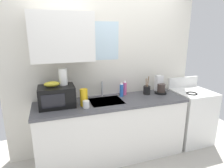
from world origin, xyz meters
name	(u,v)px	position (x,y,z in m)	size (l,w,h in m)	color
kitchen_wall_assembly	(99,67)	(-0.11, 0.31, 1.35)	(2.94, 0.42, 2.50)	silver
counter_unit	(112,129)	(0.00, 0.00, 0.46)	(2.17, 0.63, 0.90)	white
sink_faucet	(102,89)	(-0.08, 0.24, 1.02)	(0.03, 0.03, 0.23)	#B2B5BA
stove_range	(190,116)	(1.43, 0.00, 0.46)	(0.60, 0.60, 1.08)	white
microwave	(57,96)	(-0.75, 0.05, 1.04)	(0.46, 0.35, 0.27)	black
banana_bunch	(52,84)	(-0.80, 0.05, 1.20)	(0.20, 0.11, 0.07)	gold
paper_towel_roll	(63,77)	(-0.65, 0.10, 1.28)	(0.11, 0.11, 0.22)	white
coffee_maker	(160,87)	(0.85, 0.11, 1.00)	(0.19, 0.21, 0.28)	black
dish_soap_bottle_blue	(122,90)	(0.20, 0.14, 1.01)	(0.06, 0.06, 0.23)	blue
dish_soap_bottle_pink	(125,88)	(0.28, 0.20, 1.01)	(0.06, 0.06, 0.23)	#E55999
cereal_canister	(84,97)	(-0.41, -0.05, 1.01)	(0.10, 0.10, 0.23)	gold
mug_white	(86,104)	(-0.40, -0.14, 0.95)	(0.08, 0.08, 0.10)	white
utensil_crock	(147,90)	(0.62, 0.12, 0.97)	(0.11, 0.11, 0.29)	black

